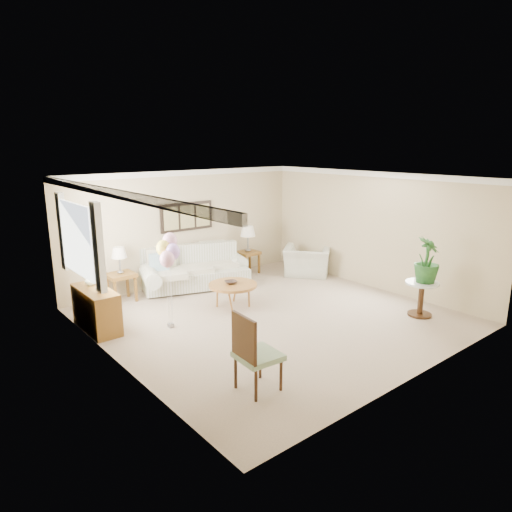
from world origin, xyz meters
The scene contains 18 objects.
ground_plane centered at (0.00, 0.00, 0.00)m, with size 6.00×6.00×0.00m, color tan.
room_shell centered at (-0.11, 0.09, 1.63)m, with size 6.04×6.04×2.60m.
wall_art_triptych centered at (0.00, 2.96, 1.55)m, with size 1.35×0.06×0.65m.
sofa centered at (-0.14, 2.49, 0.37)m, with size 2.84×1.64×0.95m.
end_table_left centered at (-1.82, 2.63, 0.50)m, with size 0.55×0.50×0.60m.
end_table_right centered at (1.52, 2.63, 0.47)m, with size 0.51×0.47×0.56m.
lamp_left centered at (-1.82, 2.63, 1.02)m, with size 0.31×0.31×0.55m.
lamp_right centered at (1.52, 2.63, 1.06)m, with size 0.37×0.37×0.65m.
coffee_table centered at (-0.25, 0.88, 0.45)m, with size 0.96×0.96×0.49m.
decor_bowl centered at (-0.27, 0.91, 0.52)m, with size 0.24×0.24×0.06m, color #32251F.
armchair centered at (2.54, 1.56, 0.35)m, with size 1.09×0.95×0.71m, color silver.
side_table centered at (2.23, -1.74, 0.50)m, with size 0.61×0.61×0.66m.
potted_plant centered at (2.26, -1.77, 1.09)m, with size 0.47×0.47×0.85m, color #1C471F.
accent_chair centered at (-1.94, -1.85, 0.57)m, with size 0.57×0.57×1.09m.
credenza centered at (-2.76, 1.50, 0.37)m, with size 0.46×1.20×0.74m.
vase_white centered at (-2.74, 1.25, 0.84)m, with size 0.18×0.18×0.19m, color silver.
vase_sage centered at (-2.74, 1.76, 0.83)m, with size 0.18×0.18×0.19m, color beige.
balloon_cluster centered at (-1.71, 0.75, 1.40)m, with size 0.44×0.47×1.69m.
Camera 1 is at (-5.37, -6.07, 3.19)m, focal length 32.00 mm.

